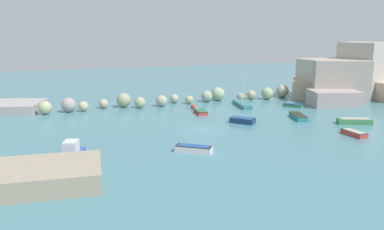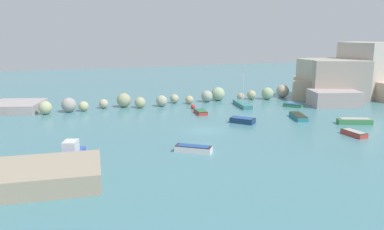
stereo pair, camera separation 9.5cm
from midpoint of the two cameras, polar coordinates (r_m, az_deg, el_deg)
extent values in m
plane|color=teal|center=(45.17, 1.80, -2.29)|extent=(160.00, 160.00, 0.00)
cube|color=#AA9E9F|center=(61.40, -24.63, 1.15)|extent=(8.61, 8.57, 1.29)
cube|color=#B3A99D|center=(73.28, 24.02, 6.15)|extent=(8.94, 8.54, 9.54)
cube|color=tan|center=(70.70, 16.70, 3.94)|extent=(8.70, 9.61, 3.26)
cube|color=#AD9B98|center=(63.60, 20.45, 2.37)|extent=(8.27, 6.59, 2.39)
cube|color=tan|center=(72.99, 26.77, 3.30)|extent=(5.12, 7.96, 3.06)
cube|color=#AA9D91|center=(69.06, 20.67, 4.94)|extent=(11.13, 10.36, 6.77)
cube|color=#BAB29A|center=(69.79, 19.38, 5.10)|extent=(8.37, 6.52, 6.74)
sphere|color=#B1B484|center=(57.37, -20.98, 1.03)|extent=(1.87, 1.87, 1.87)
sphere|color=#A29892|center=(57.79, -17.84, 1.45)|extent=(2.09, 2.09, 2.09)
sphere|color=#B6B386|center=(57.88, -15.81, 1.27)|extent=(1.45, 1.45, 1.45)
sphere|color=#B7AA8F|center=(59.26, -12.98, 1.65)|extent=(1.39, 1.39, 1.39)
sphere|color=#9DA27D|center=(59.51, -10.08, 2.20)|extent=(2.15, 2.15, 2.15)
sphere|color=#A8AA80|center=(58.50, -7.69, 1.86)|extent=(1.66, 1.66, 1.66)
sphere|color=#A9A790|center=(59.33, -4.50, 2.12)|extent=(1.72, 1.72, 1.72)
sphere|color=#A7AC8F|center=(61.96, -2.59, 2.45)|extent=(1.43, 1.43, 1.43)
sphere|color=tan|center=(61.20, -0.36, 2.29)|extent=(1.33, 1.33, 1.33)
sphere|color=#9EA897|center=(62.94, 2.28, 2.82)|extent=(1.88, 1.88, 1.88)
sphere|color=#A0B48F|center=(64.26, 3.95, 3.16)|extent=(2.24, 2.24, 2.24)
sphere|color=tan|center=(64.85, 7.30, 2.73)|extent=(1.24, 1.24, 1.24)
sphere|color=tan|center=(66.05, 8.89, 2.99)|extent=(1.55, 1.55, 1.55)
sphere|color=#9BB389|center=(66.45, 11.20, 3.17)|extent=(2.03, 2.03, 2.03)
sphere|color=#B0A28D|center=(69.08, 13.38, 3.50)|extent=(2.21, 2.21, 2.21)
cube|color=tan|center=(31.47, -20.81, -8.36)|extent=(8.66, 6.89, 1.54)
sphere|color=red|center=(57.37, 0.17, 1.26)|extent=(0.67, 0.67, 0.67)
cube|color=#3454B2|center=(35.30, -17.96, -6.51)|extent=(3.52, 6.14, 0.82)
cube|color=silver|center=(36.03, -17.55, -4.51)|extent=(1.59, 1.81, 1.07)
cube|color=black|center=(32.57, -19.46, -6.99)|extent=(0.53, 0.48, 0.50)
cube|color=teal|center=(59.81, 7.55, 1.58)|extent=(2.32, 5.88, 0.60)
cylinder|color=silver|center=(59.37, 7.63, 4.08)|extent=(0.10, 0.10, 4.68)
cube|color=navy|center=(49.09, 7.60, -0.83)|extent=(3.19, 3.29, 0.59)
cube|color=#192827|center=(49.01, 7.61, -0.46)|extent=(3.13, 3.23, 0.06)
cube|color=#234C93|center=(49.01, 7.61, -0.45)|extent=(2.71, 2.80, 0.08)
cube|color=white|center=(37.14, 0.27, -5.12)|extent=(3.55, 2.99, 0.58)
cube|color=#32242B|center=(37.04, 0.27, -4.65)|extent=(3.48, 2.93, 0.06)
cube|color=#234C93|center=(37.04, 0.27, -4.64)|extent=(3.01, 2.54, 0.08)
cube|color=#40884E|center=(52.30, 23.10, -0.89)|extent=(4.33, 2.77, 0.64)
cube|color=#ADA89E|center=(52.23, 23.13, -0.50)|extent=(3.68, 2.36, 0.08)
cube|color=teal|center=(52.88, 15.61, -0.26)|extent=(2.50, 4.24, 0.54)
cube|color=#292D1F|center=(52.82, 15.63, 0.06)|extent=(2.45, 4.15, 0.06)
cube|color=#328252|center=(60.84, 14.81, 1.37)|extent=(2.59, 2.78, 0.41)
cube|color=#1A2C31|center=(60.79, 14.82, 1.58)|extent=(2.54, 2.72, 0.06)
cube|color=#234C93|center=(60.79, 14.82, 1.59)|extent=(2.20, 2.36, 0.08)
cube|color=#BF3D35|center=(46.52, 23.03, -2.57)|extent=(1.29, 3.01, 0.47)
cube|color=#2D312D|center=(46.46, 23.06, -2.25)|extent=(1.27, 2.95, 0.06)
cube|color=#ADA89E|center=(46.46, 23.06, -2.24)|extent=(1.10, 2.56, 0.08)
cube|color=#C43A2E|center=(54.05, 1.35, 0.41)|extent=(1.56, 2.89, 0.40)
cube|color=black|center=(54.00, 1.35, 0.64)|extent=(1.53, 2.83, 0.06)
cube|color=#2D7047|center=(54.00, 1.35, 0.65)|extent=(1.32, 2.46, 0.08)
camera|label=1|loc=(0.05, -89.94, 0.01)|focal=35.81mm
camera|label=2|loc=(0.05, 90.06, -0.01)|focal=35.81mm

